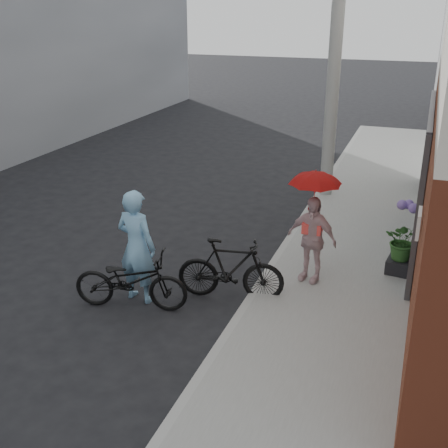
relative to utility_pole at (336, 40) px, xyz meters
The scene contains 11 objects.
ground 7.03m from the utility_pole, 100.39° to the right, with size 80.00×80.00×0.00m, color black.
sidewalk 5.37m from the utility_pole, 75.96° to the right, with size 2.20×24.00×0.12m, color gray.
curb 5.28m from the utility_pole, 92.29° to the right, with size 0.12×24.00×0.12m, color #9E9E99.
utility_pole is the anchor object (origin of this frame).
officer 6.49m from the utility_pole, 107.68° to the right, with size 0.64×0.42×1.75m, color #79B0D7.
bike_left 6.91m from the utility_pole, 106.70° to the right, with size 0.59×1.69×0.89m, color black.
bike_right 6.00m from the utility_pole, 95.53° to the right, with size 0.46×1.62×0.98m, color black.
kimono_woman 5.14m from the utility_pole, 82.86° to the right, with size 0.81×0.34×1.39m, color beige.
parasol 4.69m from the utility_pole, 82.86° to the right, with size 0.76×0.76×0.67m, color red.
planter 5.22m from the utility_pole, 62.25° to the right, with size 0.43×0.43×0.23m, color black.
potted_plant 4.96m from the utility_pole, 62.25° to the right, with size 0.59×0.51×0.65m, color #2D5D25.
Camera 1 is at (3.10, -6.33, 4.25)m, focal length 45.00 mm.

